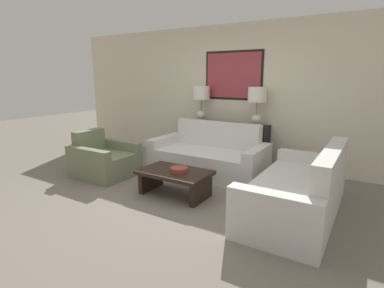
{
  "coord_description": "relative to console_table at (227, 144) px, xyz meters",
  "views": [
    {
      "loc": [
        2.42,
        -3.11,
        1.67
      ],
      "look_at": [
        0.02,
        0.76,
        0.65
      ],
      "focal_mm": 28.0,
      "sensor_mm": 36.0,
      "label": 1
    }
  ],
  "objects": [
    {
      "name": "table_lamp_left",
      "position": [
        -0.57,
        0.0,
        0.88
      ],
      "size": [
        0.33,
        0.33,
        0.69
      ],
      "color": "silver",
      "rests_on": "console_table"
    },
    {
      "name": "couch_by_back_wall",
      "position": [
        0.0,
        -0.72,
        -0.11
      ],
      "size": [
        1.98,
        0.93,
        0.89
      ],
      "color": "silver",
      "rests_on": "ground_plane"
    },
    {
      "name": "coffee_table",
      "position": [
        0.06,
        -1.84,
        -0.14
      ],
      "size": [
        1.01,
        0.63,
        0.37
      ],
      "color": "black",
      "rests_on": "ground_plane"
    },
    {
      "name": "couch_by_side",
      "position": [
        1.72,
        -1.58,
        -0.11
      ],
      "size": [
        0.93,
        1.98,
        0.89
      ],
      "color": "silver",
      "rests_on": "ground_plane"
    },
    {
      "name": "console_table",
      "position": [
        0.0,
        0.0,
        0.0
      ],
      "size": [
        1.59,
        0.38,
        0.81
      ],
      "color": "black",
      "rests_on": "ground_plane"
    },
    {
      "name": "armchair_near_back_wall",
      "position": [
        -1.51,
        -1.75,
        -0.14
      ],
      "size": [
        0.95,
        0.86,
        0.76
      ],
      "color": "#707A5B",
      "rests_on": "ground_plane"
    },
    {
      "name": "ground_plane",
      "position": [
        0.0,
        -2.07,
        -0.41
      ],
      "size": [
        20.0,
        20.0,
        0.0
      ],
      "primitive_type": "plane",
      "color": "slate"
    },
    {
      "name": "decorative_bowl",
      "position": [
        0.13,
        -1.84,
        -0.01
      ],
      "size": [
        0.25,
        0.25,
        0.06
      ],
      "color": "#93382D",
      "rests_on": "coffee_table"
    },
    {
      "name": "back_wall",
      "position": [
        0.0,
        0.27,
        0.93
      ],
      "size": [
        7.86,
        0.12,
        2.65
      ],
      "color": "beige",
      "rests_on": "ground_plane"
    },
    {
      "name": "table_lamp_right",
      "position": [
        0.57,
        0.0,
        0.88
      ],
      "size": [
        0.33,
        0.33,
        0.69
      ],
      "color": "silver",
      "rests_on": "console_table"
    }
  ]
}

